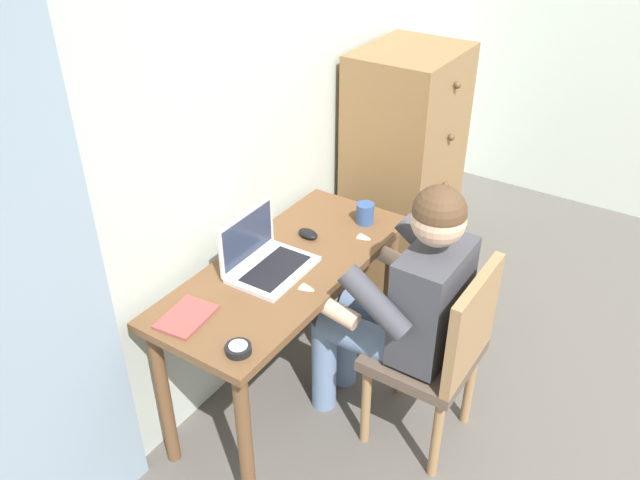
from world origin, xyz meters
name	(u,v)px	position (x,y,z in m)	size (l,w,h in m)	color
wall_back	(283,95)	(0.00, 2.20, 1.25)	(4.80, 0.05, 2.50)	silver
curtain_panel	(17,283)	(-1.42, 2.13, 1.13)	(0.58, 0.03, 2.26)	#8EA3B7
desk	(287,288)	(-0.47, 1.87, 0.62)	(1.23, 0.52, 0.74)	brown
dresser	(403,173)	(0.67, 1.91, 0.67)	(0.59, 0.50, 1.34)	olive
chair	(441,350)	(-0.34, 1.22, 0.50)	(0.42, 0.40, 0.89)	brown
person_seated	(402,298)	(-0.34, 1.40, 0.68)	(0.53, 0.59, 1.20)	#6B84AD
laptop	(264,258)	(-0.53, 1.92, 0.79)	(0.34, 0.26, 0.24)	silver
computer_mouse	(308,234)	(-0.24, 1.91, 0.76)	(0.06, 0.10, 0.03)	black
desk_clock	(238,349)	(-0.98, 1.70, 0.75)	(0.09, 0.09, 0.03)	black
notebook_pad	(186,317)	(-0.94, 1.97, 0.75)	(0.21, 0.15, 0.01)	#994742
coffee_mug	(365,213)	(0.00, 1.77, 0.79)	(0.12, 0.08, 0.09)	#33518C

